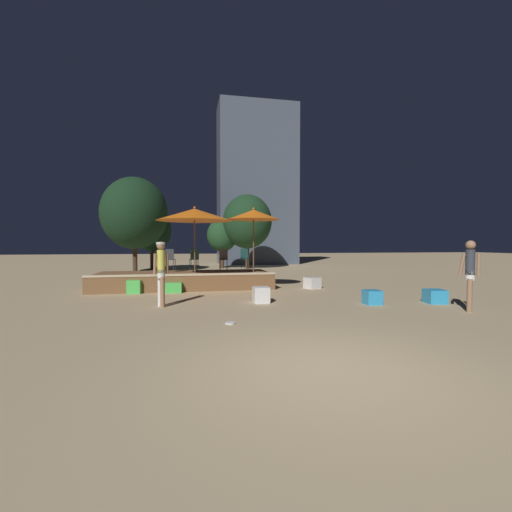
# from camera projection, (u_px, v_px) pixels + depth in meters

# --- Properties ---
(ground_plane) EXTENTS (120.00, 120.00, 0.00)m
(ground_plane) POSITION_uv_depth(u_px,v_px,m) (330.00, 370.00, 4.89)
(ground_plane) COLOR tan
(wooden_deck) EXTENTS (7.05, 2.94, 0.69)m
(wooden_deck) POSITION_uv_depth(u_px,v_px,m) (184.00, 280.00, 14.20)
(wooden_deck) COLOR brown
(wooden_deck) RESTS_ON ground
(patio_umbrella_0) EXTENTS (2.85, 2.85, 3.22)m
(patio_umbrella_0) POSITION_uv_depth(u_px,v_px,m) (195.00, 215.00, 12.86)
(patio_umbrella_0) COLOR brown
(patio_umbrella_0) RESTS_ON ground
(patio_umbrella_1) EXTENTS (2.09, 2.09, 3.23)m
(patio_umbrella_1) POSITION_uv_depth(u_px,v_px,m) (254.00, 215.00, 13.38)
(patio_umbrella_1) COLOR brown
(patio_umbrella_1) RESTS_ON ground
(cube_seat_0) EXTENTS (0.68, 0.68, 0.45)m
(cube_seat_0) POSITION_uv_depth(u_px,v_px,m) (312.00, 283.00, 13.89)
(cube_seat_0) COLOR white
(cube_seat_0) RESTS_ON ground
(cube_seat_1) EXTENTS (0.62, 0.62, 0.42)m
(cube_seat_1) POSITION_uv_depth(u_px,v_px,m) (435.00, 296.00, 10.41)
(cube_seat_1) COLOR #2D9EDB
(cube_seat_1) RESTS_ON ground
(cube_seat_2) EXTENTS (0.49, 0.49, 0.42)m
(cube_seat_2) POSITION_uv_depth(u_px,v_px,m) (372.00, 297.00, 10.22)
(cube_seat_2) COLOR #2D9EDB
(cube_seat_2) RESTS_ON ground
(cube_seat_3) EXTENTS (0.64, 0.64, 0.38)m
(cube_seat_3) POSITION_uv_depth(u_px,v_px,m) (174.00, 287.00, 12.77)
(cube_seat_3) COLOR #4CC651
(cube_seat_3) RESTS_ON ground
(cube_seat_4) EXTENTS (0.58, 0.58, 0.49)m
(cube_seat_4) POSITION_uv_depth(u_px,v_px,m) (136.00, 286.00, 12.54)
(cube_seat_4) COLOR #4CC651
(cube_seat_4) RESTS_ON ground
(cube_seat_5) EXTENTS (0.48, 0.48, 0.48)m
(cube_seat_5) POSITION_uv_depth(u_px,v_px,m) (261.00, 295.00, 10.52)
(cube_seat_5) COLOR white
(cube_seat_5) RESTS_ON ground
(person_0) EXTENTS (0.42, 0.40, 1.90)m
(person_0) POSITION_uv_depth(u_px,v_px,m) (470.00, 272.00, 9.10)
(person_0) COLOR #997051
(person_0) RESTS_ON ground
(person_1) EXTENTS (0.44, 0.29, 1.87)m
(person_1) POSITION_uv_depth(u_px,v_px,m) (161.00, 269.00, 9.80)
(person_1) COLOR #997051
(person_1) RESTS_ON ground
(bistro_chair_0) EXTENTS (0.41, 0.41, 0.90)m
(bistro_chair_0) POSITION_uv_depth(u_px,v_px,m) (224.00, 257.00, 14.61)
(bistro_chair_0) COLOR #47474C
(bistro_chair_0) RESTS_ON wooden_deck
(bistro_chair_1) EXTENTS (0.42, 0.42, 0.90)m
(bistro_chair_1) POSITION_uv_depth(u_px,v_px,m) (170.00, 257.00, 14.44)
(bistro_chair_1) COLOR #2D3338
(bistro_chair_1) RESTS_ON wooden_deck
(bistro_chair_2) EXTENTS (0.42, 0.42, 0.90)m
(bistro_chair_2) POSITION_uv_depth(u_px,v_px,m) (245.00, 256.00, 15.59)
(bistro_chair_2) COLOR #1E4C47
(bistro_chair_2) RESTS_ON wooden_deck
(bistro_chair_3) EXTENTS (0.41, 0.41, 0.90)m
(bistro_chair_3) POSITION_uv_depth(u_px,v_px,m) (194.00, 257.00, 14.67)
(bistro_chair_3) COLOR #1E4C47
(bistro_chair_3) RESTS_ON wooden_deck
(frisbee_disc) EXTENTS (0.23, 0.23, 0.03)m
(frisbee_disc) POSITION_uv_depth(u_px,v_px,m) (230.00, 323.00, 7.72)
(frisbee_disc) COLOR white
(frisbee_disc) RESTS_ON ground
(background_tree_0) EXTENTS (4.02, 4.02, 5.91)m
(background_tree_0) POSITION_uv_depth(u_px,v_px,m) (134.00, 213.00, 21.05)
(background_tree_0) COLOR #3D2B1C
(background_tree_0) RESTS_ON ground
(background_tree_1) EXTENTS (2.24, 2.24, 3.70)m
(background_tree_1) POSITION_uv_depth(u_px,v_px,m) (222.00, 235.00, 25.40)
(background_tree_1) COLOR #3D2B1C
(background_tree_1) RESTS_ON ground
(background_tree_2) EXTENTS (3.57, 3.57, 5.40)m
(background_tree_2) POSITION_uv_depth(u_px,v_px,m) (247.00, 222.00, 24.88)
(background_tree_2) COLOR #3D2B1C
(background_tree_2) RESTS_ON ground
(background_tree_3) EXTENTS (2.73, 2.73, 4.30)m
(background_tree_3) POSITION_uv_depth(u_px,v_px,m) (152.00, 230.00, 24.34)
(background_tree_3) COLOR #3D2B1C
(background_tree_3) RESTS_ON ground
(distant_building) EXTENTS (7.01, 3.65, 14.29)m
(distant_building) POSITION_uv_depth(u_px,v_px,m) (257.00, 186.00, 31.24)
(distant_building) COLOR #4C5666
(distant_building) RESTS_ON ground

